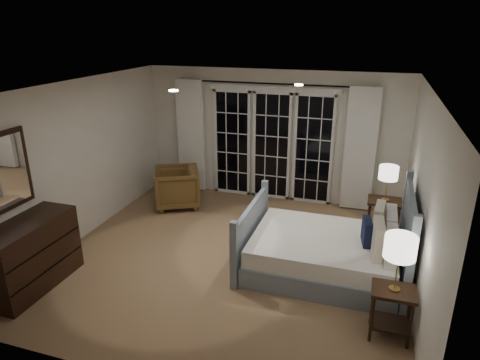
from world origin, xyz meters
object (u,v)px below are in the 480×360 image
(armchair, at_px, (177,187))
(dresser, at_px, (30,255))
(lamp_left, at_px, (400,247))
(bed, at_px, (328,251))
(lamp_right, at_px, (389,173))
(nightstand_left, at_px, (392,306))
(nightstand_right, at_px, (383,214))

(armchair, xyz_separation_m, dresser, (-0.64, -3.00, 0.09))
(dresser, bearing_deg, armchair, 77.92)
(lamp_left, bearing_deg, dresser, -174.81)
(bed, distance_m, dresser, 3.96)
(lamp_right, height_order, armchair, lamp_right)
(bed, distance_m, armchair, 3.35)
(nightstand_left, bearing_deg, armchair, 145.83)
(armchair, bearing_deg, bed, 36.78)
(bed, xyz_separation_m, nightstand_left, (0.81, -1.12, 0.07))
(lamp_left, height_order, armchair, lamp_left)
(bed, relative_size, armchair, 2.63)
(lamp_left, xyz_separation_m, lamp_right, (-0.10, 2.37, 0.01))
(nightstand_left, xyz_separation_m, lamp_right, (-0.10, 2.37, 0.73))
(lamp_left, height_order, lamp_right, lamp_left)
(lamp_right, xyz_separation_m, armchair, (-3.72, 0.22, -0.75))
(nightstand_right, relative_size, lamp_right, 1.20)
(nightstand_right, distance_m, armchair, 3.73)
(bed, height_order, armchair, bed)
(nightstand_right, distance_m, lamp_left, 2.46)
(lamp_right, bearing_deg, nightstand_left, -87.53)
(lamp_left, relative_size, armchair, 0.78)
(armchair, bearing_deg, lamp_right, 59.46)
(lamp_right, xyz_separation_m, dresser, (-4.36, -2.78, -0.66))
(lamp_right, height_order, dresser, lamp_right)
(bed, bearing_deg, armchair, 153.89)
(lamp_right, bearing_deg, armchair, 176.57)
(nightstand_right, xyz_separation_m, lamp_right, (0.00, -0.00, 0.68))
(lamp_left, bearing_deg, nightstand_left, 0.00)
(nightstand_right, height_order, armchair, armchair)
(bed, height_order, dresser, bed)
(lamp_left, bearing_deg, nightstand_right, 92.47)
(nightstand_left, bearing_deg, nightstand_right, 92.47)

